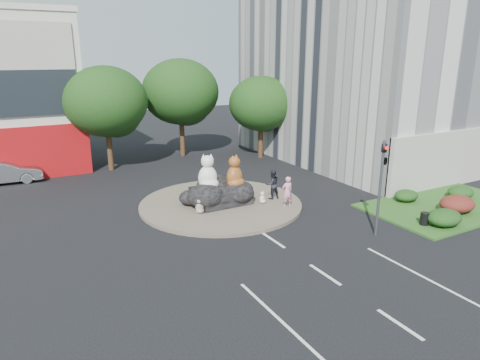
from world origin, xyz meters
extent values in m
plane|color=black|center=(0.00, 0.00, 0.00)|extent=(120.00, 120.00, 0.00)
cylinder|color=brown|center=(0.00, 10.00, 0.10)|extent=(10.00, 10.00, 0.20)
cube|color=#22531B|center=(12.00, 3.00, 0.06)|extent=(10.00, 6.00, 0.12)
cylinder|color=#382314|center=(-4.00, 22.00, 1.87)|extent=(0.44, 0.44, 3.74)
ellipsoid|color=#153410|center=(-4.00, 22.00, 5.53)|extent=(6.46, 6.46, 5.49)
sphere|color=#153410|center=(-3.20, 22.50, 4.68)|extent=(4.25, 4.25, 4.25)
sphere|color=#153410|center=(-4.70, 21.70, 4.93)|extent=(3.74, 3.74, 3.74)
cylinder|color=#382314|center=(3.00, 24.00, 1.98)|extent=(0.44, 0.44, 3.96)
ellipsoid|color=#153410|center=(3.00, 24.00, 5.85)|extent=(6.84, 6.84, 5.81)
sphere|color=#153410|center=(3.80, 24.50, 4.95)|extent=(4.50, 4.50, 4.50)
sphere|color=#153410|center=(2.30, 23.70, 5.22)|extent=(3.96, 3.96, 3.96)
cylinder|color=#382314|center=(9.00, 20.00, 1.65)|extent=(0.44, 0.44, 3.30)
ellipsoid|color=#153410|center=(9.00, 20.00, 4.88)|extent=(5.70, 5.70, 4.84)
sphere|color=#153410|center=(9.80, 20.50, 4.12)|extent=(3.75, 3.75, 3.75)
sphere|color=#153410|center=(8.30, 19.70, 4.35)|extent=(3.30, 3.30, 3.30)
ellipsoid|color=#153410|center=(9.00, 1.00, 0.57)|extent=(2.00, 1.60, 0.90)
ellipsoid|color=#441412|center=(11.50, 2.00, 0.61)|extent=(2.20, 1.76, 0.99)
ellipsoid|color=#153410|center=(14.00, 3.50, 0.53)|extent=(1.80, 1.44, 0.81)
ellipsoid|color=#153410|center=(10.50, 4.80, 0.48)|extent=(1.60, 1.28, 0.72)
cylinder|color=#595B60|center=(5.00, 2.00, 2.50)|extent=(0.14, 0.14, 5.00)
imported|color=black|center=(5.00, 2.00, 4.20)|extent=(0.21, 0.26, 1.30)
imported|color=black|center=(5.20, 2.00, 4.00)|extent=(0.26, 1.24, 0.50)
sphere|color=red|center=(5.00, 1.82, 4.65)|extent=(0.18, 0.18, 0.18)
cylinder|color=#595B60|center=(13.00, 8.00, 4.00)|extent=(0.18, 0.18, 8.00)
cylinder|color=#595B60|center=(12.00, 8.00, 8.00)|extent=(2.00, 0.12, 0.12)
cube|color=silver|center=(11.00, 8.00, 7.90)|extent=(0.50, 0.22, 0.12)
imported|color=pink|center=(3.15, 7.37, 1.14)|extent=(0.71, 0.49, 1.89)
imported|color=black|center=(3.20, 9.09, 1.15)|extent=(0.96, 0.77, 1.89)
imported|color=#9EA1A6|center=(-11.63, 21.87, 0.84)|extent=(5.23, 2.19, 1.68)
cylinder|color=black|center=(8.18, 1.58, 0.46)|extent=(0.61, 0.61, 0.68)
camera|label=1|loc=(-11.04, -12.56, 8.97)|focal=32.00mm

